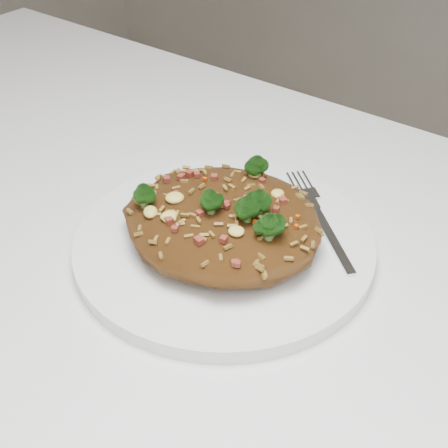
{
  "coord_description": "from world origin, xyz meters",
  "views": [
    {
      "loc": [
        0.35,
        -0.27,
        1.11
      ],
      "look_at": [
        0.09,
        0.08,
        0.78
      ],
      "focal_mm": 50.0,
      "sensor_mm": 36.0,
      "label": 1
    }
  ],
  "objects": [
    {
      "name": "dining_table",
      "position": [
        0.0,
        0.0,
        0.66
      ],
      "size": [
        1.2,
        0.8,
        0.75
      ],
      "color": "silver",
      "rests_on": "ground"
    },
    {
      "name": "plate",
      "position": [
        0.09,
        0.08,
        0.76
      ],
      "size": [
        0.27,
        0.27,
        0.01
      ],
      "primitive_type": "cylinder",
      "color": "white",
      "rests_on": "dining_table"
    },
    {
      "name": "fork",
      "position": [
        0.15,
        0.15,
        0.77
      ],
      "size": [
        0.13,
        0.12,
        0.0
      ],
      "rotation": [
        0.0,
        0.0,
        -0.72
      ],
      "color": "silver",
      "rests_on": "plate"
    },
    {
      "name": "fried_rice",
      "position": [
        0.09,
        0.08,
        0.79
      ],
      "size": [
        0.18,
        0.16,
        0.06
      ],
      "color": "brown",
      "rests_on": "plate"
    }
  ]
}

